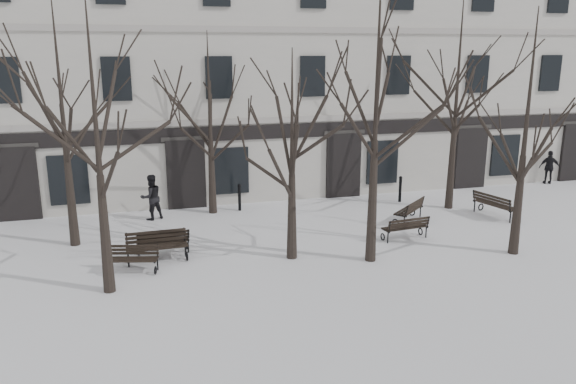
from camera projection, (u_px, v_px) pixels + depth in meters
name	position (u px, v px, depth m)	size (l,w,h in m)	color
ground	(328.00, 268.00, 17.24)	(100.00, 100.00, 0.00)	white
building	(244.00, 70.00, 27.98)	(40.40, 10.20, 11.40)	#B7B3A9
tree_0	(95.00, 114.00, 14.36)	(5.50, 5.50, 7.85)	black
tree_1	(292.00, 131.00, 17.05)	(4.60, 4.60, 6.57)	black
tree_2	(377.00, 76.00, 16.43)	(6.43, 6.43, 9.18)	black
tree_3	(528.00, 105.00, 17.28)	(5.43, 5.43, 7.76)	black
tree_4	(60.00, 92.00, 17.99)	(5.80, 5.80, 8.28)	black
tree_5	(209.00, 102.00, 21.95)	(5.06, 5.06, 7.22)	black
tree_6	(458.00, 75.00, 22.39)	(6.17, 6.17, 8.82)	black
bench_0	(131.00, 258.00, 16.83)	(1.67, 0.95, 0.80)	black
bench_1	(163.00, 241.00, 18.25)	(1.72, 0.74, 0.84)	black
bench_2	(406.00, 227.00, 19.68)	(1.72, 0.79, 0.84)	black
bench_3	(157.00, 245.00, 17.68)	(1.91, 0.75, 0.95)	black
bench_4	(410.00, 210.00, 21.74)	(1.71, 1.60, 0.88)	black
bench_5	(495.00, 204.00, 22.36)	(1.11, 1.98, 0.95)	black
bollard_a	(239.00, 196.00, 23.22)	(0.15, 0.15, 1.14)	black
bollard_b	(400.00, 188.00, 24.54)	(0.15, 0.15, 1.16)	black
pedestrian_b	(153.00, 219.00, 22.16)	(0.88, 0.68, 1.80)	black
pedestrian_c	(547.00, 184.00, 28.04)	(0.97, 0.40, 1.66)	black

